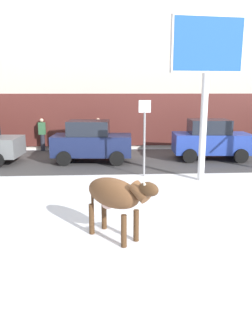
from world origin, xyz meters
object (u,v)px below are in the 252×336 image
car_blue_hatchback (211,140)px  pedestrian_near_billboard (98,134)px  street_sign (144,132)px  billboard (207,55)px  cow_brown (115,195)px  car_navy_hatchback (91,142)px  pedestrian_by_cars (42,134)px

car_blue_hatchback → pedestrian_near_billboard: size_ratio=2.08×
car_blue_hatchback → street_sign: bearing=-139.1°
billboard → cow_brown: bearing=-124.4°
cow_brown → car_navy_hatchback: car_navy_hatchback is taller
car_navy_hatchback → car_blue_hatchback: size_ratio=1.00×
pedestrian_by_cars → street_sign: (4.81, -5.75, 0.79)m
pedestrian_near_billboard → car_navy_hatchback: bearing=-94.6°
car_navy_hatchback → car_blue_hatchback: same height
street_sign → car_blue_hatchback: bearing=40.9°
car_navy_hatchback → billboard: bearing=-40.1°
car_navy_hatchback → pedestrian_near_billboard: car_navy_hatchback is taller
car_blue_hatchback → car_navy_hatchback: bearing=-177.3°
car_navy_hatchback → pedestrian_by_cars: 4.06m
billboard → pedestrian_near_billboard: size_ratio=3.21×
billboard → car_navy_hatchback: (-4.07, 3.43, -3.39)m
pedestrian_near_billboard → pedestrian_by_cars: (-2.98, 0.00, 0.00)m
billboard → pedestrian_by_cars: (-6.80, 6.44, -3.43)m
cow_brown → pedestrian_by_cars: pedestrian_by_cars is taller
cow_brown → car_blue_hatchback: size_ratio=0.46×
cow_brown → street_sign: bearing=77.2°
billboard → car_blue_hatchback: billboard is taller
pedestrian_near_billboard → cow_brown: bearing=-86.9°
billboard → pedestrian_near_billboard: (-3.82, 6.44, -3.43)m
billboard → pedestrian_near_billboard: bearing=120.7°
car_navy_hatchback → pedestrian_by_cars: bearing=132.2°
car_blue_hatchback → pedestrian_by_cars: bearing=161.6°
cow_brown → street_sign: (1.23, 5.40, 0.68)m
car_blue_hatchback → pedestrian_near_billboard: (-5.29, 2.75, -0.05)m
cow_brown → billboard: billboard is taller
cow_brown → pedestrian_near_billboard: pedestrian_near_billboard is taller
street_sign → cow_brown: bearing=-102.8°
pedestrian_by_cars → billboard: bearing=-43.4°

